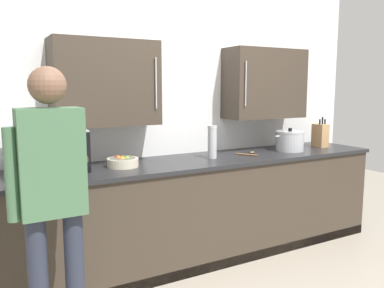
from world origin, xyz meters
TOP-DOWN VIEW (x-y plane):
  - ground_plane at (0.00, 0.00)m, footprint 9.36×9.36m
  - back_wall_tiled at (0.00, 1.04)m, footprint 4.06×0.44m
  - counter_unit at (0.00, 0.71)m, footprint 3.58×0.70m
  - microwave_oven at (-1.35, 0.74)m, footprint 0.55×0.77m
  - fruit_bowl at (-0.76, 0.72)m, footprint 0.25×0.25m
  - knife_block at (1.45, 0.71)m, footprint 0.11×0.15m
  - wooden_spoon at (0.50, 0.70)m, footprint 0.22×0.20m
  - stock_pot at (0.99, 0.67)m, footprint 0.38×0.28m
  - thermos_flask at (0.07, 0.69)m, footprint 0.09×0.09m
  - person_figure at (-1.43, -0.06)m, footprint 0.44×0.61m

SIDE VIEW (x-z plane):
  - ground_plane at x=0.00m, z-range 0.00..0.00m
  - counter_unit at x=0.00m, z-range 0.00..0.91m
  - wooden_spoon at x=0.50m, z-range 0.91..0.93m
  - fruit_bowl at x=-0.76m, z-range 0.90..1.00m
  - person_figure at x=-1.43m, z-range 0.16..1.81m
  - stock_pot at x=0.99m, z-range 0.89..1.12m
  - knife_block at x=1.45m, z-range 0.87..1.19m
  - thermos_flask at x=0.07m, z-range 0.91..1.21m
  - microwave_oven at x=-1.35m, z-range 0.91..1.23m
  - back_wall_tiled at x=0.00m, z-range 0.07..2.67m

